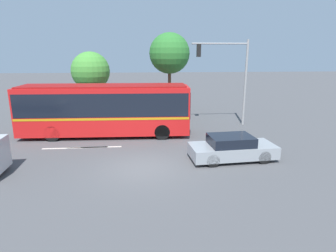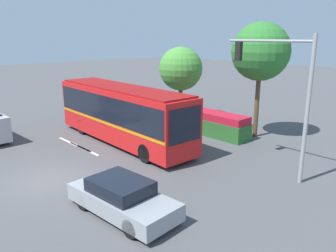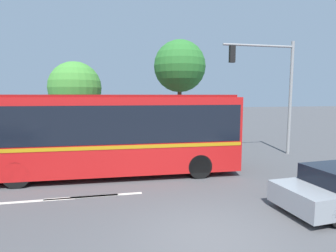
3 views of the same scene
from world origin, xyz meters
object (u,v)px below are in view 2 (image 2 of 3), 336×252
Objects in this scene: traffic_light_pole at (286,86)px; sedan_foreground at (122,198)px; street_tree_left at (181,69)px; city_bus at (122,111)px; street_tree_centre at (261,52)px.

sedan_foreground is at bearing 74.20° from traffic_light_pole.
traffic_light_pole is 12.32m from street_tree_left.
sedan_foreground is 15.64m from street_tree_left.
city_bus is 7.65m from street_tree_left.
street_tree_centre is at bearing 95.84° from sedan_foreground.
street_tree_centre is (-2.25, 12.10, 4.79)m from sedan_foreground.
traffic_light_pole is 1.15× the size of street_tree_left.
traffic_light_pole reaches higher than street_tree_left.
sedan_foreground is 8.47m from traffic_light_pole.
sedan_foreground is (7.17, -5.07, -1.33)m from city_bus.
street_tree_centre is at bearing -0.63° from street_tree_left.
street_tree_centre is (7.01, -0.08, 1.51)m from street_tree_left.
street_tree_left reaches higher than sedan_foreground.
traffic_light_pole reaches higher than sedan_foreground.
street_tree_left reaches higher than city_bus.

